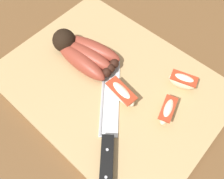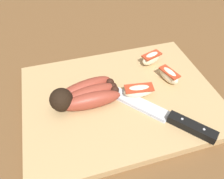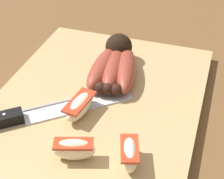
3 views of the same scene
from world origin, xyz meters
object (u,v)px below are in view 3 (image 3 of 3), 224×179
chefs_knife (22,116)px  banana_bunch (115,65)px  apple_wedge_near (129,154)px  apple_wedge_middle (74,149)px  apple_wedge_far (78,106)px

chefs_knife → banana_bunch: bearing=-31.3°
chefs_knife → apple_wedge_near: (-0.04, -0.18, 0.01)m
apple_wedge_middle → apple_wedge_far: 0.09m
chefs_knife → apple_wedge_middle: size_ratio=3.74×
banana_bunch → chefs_knife: banana_bunch is taller
apple_wedge_near → chefs_knife: bearing=78.8°
apple_wedge_middle → banana_bunch: bearing=2.7°
banana_bunch → apple_wedge_middle: 0.21m
apple_wedge_near → apple_wedge_far: 0.13m
apple_wedge_near → apple_wedge_middle: size_ratio=0.98×
banana_bunch → chefs_knife: size_ratio=0.67×
apple_wedge_middle → apple_wedge_far: apple_wedge_middle is taller
banana_bunch → apple_wedge_middle: banana_bunch is taller
chefs_knife → apple_wedge_far: (0.04, -0.08, 0.01)m
chefs_knife → apple_wedge_near: 0.19m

